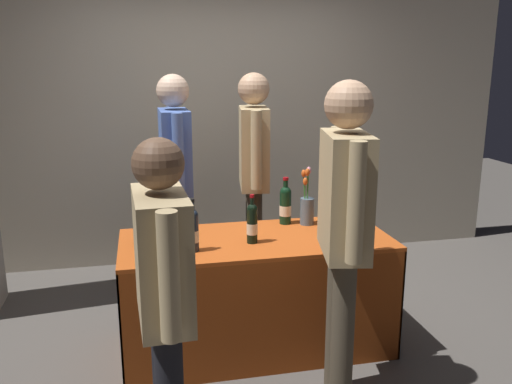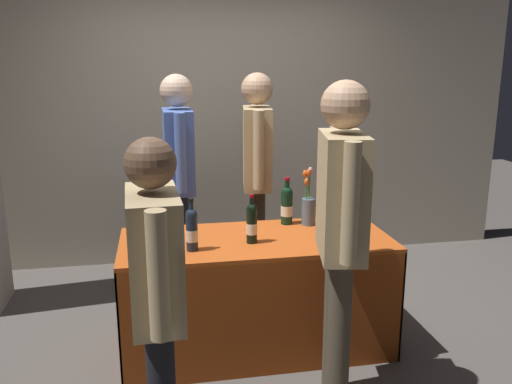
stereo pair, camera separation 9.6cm
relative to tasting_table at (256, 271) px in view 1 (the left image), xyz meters
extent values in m
plane|color=#514C47|center=(0.00, 0.00, -0.52)|extent=(12.00, 12.00, 0.00)
cube|color=#B2A893|center=(0.00, 1.74, 1.01)|extent=(5.56, 0.12, 3.06)
cube|color=#B74C19|center=(0.00, 0.00, 0.21)|extent=(1.70, 0.74, 0.02)
cube|color=#963E14|center=(0.00, -0.36, -0.16)|extent=(1.70, 0.01, 0.72)
cube|color=#963E14|center=(0.00, 0.36, -0.16)|extent=(1.70, 0.01, 0.72)
cube|color=#963E14|center=(-0.84, 0.00, -0.16)|extent=(0.01, 0.74, 0.72)
cube|color=#963E14|center=(0.84, 0.00, -0.16)|extent=(0.01, 0.74, 0.72)
cylinder|color=#192333|center=(-0.41, -0.15, 0.34)|extent=(0.07, 0.07, 0.22)
sphere|color=#192333|center=(-0.41, -0.15, 0.45)|extent=(0.07, 0.07, 0.07)
cylinder|color=#192333|center=(-0.41, -0.15, 0.49)|extent=(0.03, 0.03, 0.08)
cylinder|color=black|center=(-0.41, -0.15, 0.53)|extent=(0.03, 0.03, 0.02)
cylinder|color=beige|center=(-0.41, -0.15, 0.32)|extent=(0.07, 0.07, 0.07)
cylinder|color=black|center=(0.26, 0.26, 0.34)|extent=(0.08, 0.08, 0.22)
sphere|color=black|center=(0.26, 0.26, 0.45)|extent=(0.08, 0.08, 0.08)
cylinder|color=black|center=(0.26, 0.26, 0.49)|extent=(0.03, 0.03, 0.08)
cylinder|color=maroon|center=(0.26, 0.26, 0.54)|extent=(0.04, 0.04, 0.02)
cylinder|color=beige|center=(0.26, 0.26, 0.32)|extent=(0.08, 0.08, 0.07)
cylinder|color=black|center=(0.47, -0.10, 0.34)|extent=(0.07, 0.07, 0.22)
sphere|color=black|center=(0.47, -0.10, 0.45)|extent=(0.07, 0.07, 0.07)
cylinder|color=black|center=(0.47, -0.10, 0.49)|extent=(0.03, 0.03, 0.08)
cylinder|color=#B7932D|center=(0.47, -0.10, 0.54)|extent=(0.03, 0.03, 0.02)
cylinder|color=beige|center=(0.47, -0.10, 0.32)|extent=(0.08, 0.08, 0.07)
cylinder|color=black|center=(-0.72, 0.05, 0.36)|extent=(0.07, 0.07, 0.26)
sphere|color=black|center=(-0.72, 0.05, 0.48)|extent=(0.07, 0.07, 0.07)
cylinder|color=black|center=(-0.72, 0.05, 0.52)|extent=(0.03, 0.03, 0.07)
cylinder|color=#B7932D|center=(-0.72, 0.05, 0.56)|extent=(0.03, 0.03, 0.02)
cylinder|color=beige|center=(-0.72, 0.05, 0.33)|extent=(0.07, 0.07, 0.08)
cylinder|color=black|center=(-0.67, -0.18, 0.33)|extent=(0.07, 0.07, 0.21)
sphere|color=black|center=(-0.67, -0.18, 0.44)|extent=(0.07, 0.07, 0.07)
cylinder|color=black|center=(-0.67, -0.18, 0.49)|extent=(0.03, 0.03, 0.09)
cylinder|color=#B7932D|center=(-0.67, -0.18, 0.54)|extent=(0.03, 0.03, 0.02)
cylinder|color=beige|center=(-0.67, -0.18, 0.32)|extent=(0.08, 0.08, 0.07)
cylinder|color=black|center=(-0.04, -0.08, 0.33)|extent=(0.07, 0.07, 0.21)
sphere|color=black|center=(-0.04, -0.08, 0.44)|extent=(0.06, 0.06, 0.06)
cylinder|color=black|center=(-0.04, -0.08, 0.48)|extent=(0.02, 0.02, 0.07)
cylinder|color=maroon|center=(-0.04, -0.08, 0.52)|extent=(0.03, 0.03, 0.02)
cylinder|color=beige|center=(-0.04, -0.08, 0.32)|extent=(0.07, 0.07, 0.07)
cylinder|color=silver|center=(0.39, -0.21, 0.23)|extent=(0.07, 0.07, 0.00)
cylinder|color=silver|center=(0.39, -0.21, 0.27)|extent=(0.01, 0.01, 0.08)
cone|color=silver|center=(0.39, -0.21, 0.35)|extent=(0.07, 0.07, 0.07)
cylinder|color=#590C19|center=(0.39, -0.21, 0.33)|extent=(0.04, 0.04, 0.02)
cylinder|color=slate|center=(0.40, 0.22, 0.32)|extent=(0.10, 0.10, 0.18)
cylinder|color=#38722D|center=(0.38, 0.21, 0.42)|extent=(0.01, 0.01, 0.21)
ellipsoid|color=#E05B1E|center=(0.38, 0.21, 0.53)|extent=(0.03, 0.03, 0.05)
cylinder|color=#38722D|center=(0.41, 0.22, 0.46)|extent=(0.03, 0.05, 0.28)
ellipsoid|color=pink|center=(0.42, 0.25, 0.60)|extent=(0.03, 0.03, 0.05)
cylinder|color=#38722D|center=(0.40, 0.22, 0.46)|extent=(0.02, 0.04, 0.27)
ellipsoid|color=#E05B1E|center=(0.40, 0.20, 0.59)|extent=(0.03, 0.03, 0.05)
cylinder|color=#38722D|center=(0.39, 0.23, 0.45)|extent=(0.02, 0.02, 0.26)
ellipsoid|color=#E05B1E|center=(0.38, 0.24, 0.58)|extent=(0.03, 0.03, 0.05)
cylinder|color=#4C4233|center=(0.18, 0.94, -0.08)|extent=(0.12, 0.12, 0.88)
cylinder|color=#4C4233|center=(0.15, 0.76, -0.08)|extent=(0.12, 0.12, 0.88)
cube|color=tan|center=(0.17, 0.85, 0.67)|extent=(0.27, 0.49, 0.62)
sphere|color=tan|center=(0.17, 0.85, 1.12)|extent=(0.24, 0.24, 0.24)
cylinder|color=tan|center=(0.21, 1.13, 0.69)|extent=(0.08, 0.08, 0.57)
cylinder|color=tan|center=(0.13, 0.58, 0.69)|extent=(0.08, 0.08, 0.57)
cylinder|color=#2D3347|center=(-0.44, 0.93, -0.08)|extent=(0.12, 0.12, 0.87)
cylinder|color=#2D3347|center=(-0.44, 0.76, -0.08)|extent=(0.12, 0.12, 0.87)
cube|color=#4C6BB7|center=(-0.44, 0.85, 0.66)|extent=(0.22, 0.46, 0.62)
sphere|color=beige|center=(-0.44, 0.85, 1.11)|extent=(0.24, 0.24, 0.24)
cylinder|color=#4C6BB7|center=(-0.44, 1.12, 0.69)|extent=(0.08, 0.08, 0.57)
cylinder|color=#4C6BB7|center=(-0.43, 0.57, 0.69)|extent=(0.08, 0.08, 0.57)
cube|color=tan|center=(-0.62, -1.02, 0.52)|extent=(0.23, 0.46, 0.55)
sphere|color=brown|center=(-0.62, -1.02, 0.92)|extent=(0.21, 0.21, 0.21)
cylinder|color=tan|center=(-0.60, -1.29, 0.54)|extent=(0.08, 0.08, 0.50)
cylinder|color=tan|center=(-0.63, -0.75, 0.54)|extent=(0.08, 0.08, 0.50)
cylinder|color=#4C4233|center=(0.29, -0.77, -0.08)|extent=(0.12, 0.12, 0.87)
cylinder|color=#4C4233|center=(0.33, -0.60, -0.08)|extent=(0.12, 0.12, 0.87)
cube|color=tan|center=(0.31, -0.68, 0.66)|extent=(0.29, 0.48, 0.62)
sphere|color=tan|center=(0.31, -0.68, 1.11)|extent=(0.24, 0.24, 0.24)
cylinder|color=tan|center=(0.26, -0.95, 0.69)|extent=(0.08, 0.08, 0.57)
cylinder|color=tan|center=(0.36, -0.42, 0.69)|extent=(0.08, 0.08, 0.57)
camera|label=1|loc=(-0.68, -3.12, 1.30)|focal=37.20mm
camera|label=2|loc=(-0.58, -3.14, 1.30)|focal=37.20mm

